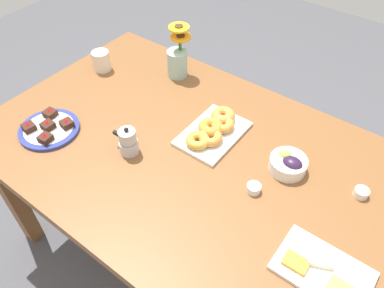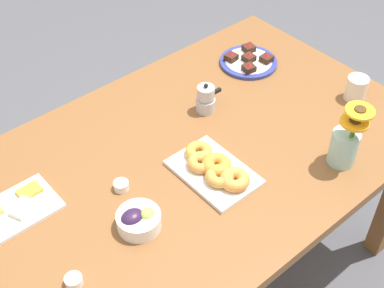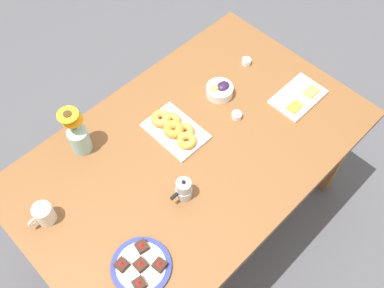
{
  "view_description": "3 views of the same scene",
  "coord_description": "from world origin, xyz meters",
  "px_view_note": "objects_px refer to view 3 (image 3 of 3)",
  "views": [
    {
      "loc": [
        -0.57,
        0.75,
        1.74
      ],
      "look_at": [
        0.0,
        0.0,
        0.78
      ],
      "focal_mm": 35.0,
      "sensor_mm": 36.0,
      "label": 1
    },
    {
      "loc": [
        -0.83,
        -0.97,
        1.99
      ],
      "look_at": [
        0.0,
        0.0,
        0.78
      ],
      "focal_mm": 50.0,
      "sensor_mm": 36.0,
      "label": 2
    },
    {
      "loc": [
        0.72,
        0.73,
        2.35
      ],
      "look_at": [
        0.0,
        0.0,
        0.78
      ],
      "focal_mm": 40.0,
      "sensor_mm": 36.0,
      "label": 3
    }
  ],
  "objects_px": {
    "croissant_platter": "(175,128)",
    "jam_cup_honey": "(237,115)",
    "dessert_plate": "(141,266)",
    "jam_cup_berry": "(246,61)",
    "moka_pot": "(184,189)",
    "dining_table": "(192,159)",
    "coffee_mug": "(44,214)",
    "flower_vase": "(79,137)",
    "grape_bowl": "(220,90)",
    "cheese_platter": "(298,97)"
  },
  "relations": [
    {
      "from": "flower_vase",
      "to": "moka_pot",
      "type": "distance_m",
      "value": 0.51
    },
    {
      "from": "cheese_platter",
      "to": "flower_vase",
      "type": "xyz_separation_m",
      "value": [
        0.91,
        -0.5,
        0.07
      ]
    },
    {
      "from": "cheese_platter",
      "to": "croissant_platter",
      "type": "distance_m",
      "value": 0.62
    },
    {
      "from": "flower_vase",
      "to": "cheese_platter",
      "type": "bearing_deg",
      "value": 151.06
    },
    {
      "from": "croissant_platter",
      "to": "flower_vase",
      "type": "height_order",
      "value": "flower_vase"
    },
    {
      "from": "dining_table",
      "to": "grape_bowl",
      "type": "distance_m",
      "value": 0.36
    },
    {
      "from": "dining_table",
      "to": "moka_pot",
      "type": "bearing_deg",
      "value": 36.76
    },
    {
      "from": "croissant_platter",
      "to": "flower_vase",
      "type": "distance_m",
      "value": 0.42
    },
    {
      "from": "cheese_platter",
      "to": "dessert_plate",
      "type": "relative_size",
      "value": 1.12
    },
    {
      "from": "coffee_mug",
      "to": "cheese_platter",
      "type": "relative_size",
      "value": 0.44
    },
    {
      "from": "jam_cup_honey",
      "to": "jam_cup_berry",
      "type": "height_order",
      "value": "same"
    },
    {
      "from": "jam_cup_honey",
      "to": "moka_pot",
      "type": "relative_size",
      "value": 0.4
    },
    {
      "from": "grape_bowl",
      "to": "dessert_plate",
      "type": "distance_m",
      "value": 0.91
    },
    {
      "from": "jam_cup_berry",
      "to": "dessert_plate",
      "type": "bearing_deg",
      "value": 21.24
    },
    {
      "from": "moka_pot",
      "to": "cheese_platter",
      "type": "bearing_deg",
      "value": 178.7
    },
    {
      "from": "croissant_platter",
      "to": "jam_cup_honey",
      "type": "xyz_separation_m",
      "value": [
        -0.26,
        0.14,
        -0.01
      ]
    },
    {
      "from": "jam_cup_berry",
      "to": "moka_pot",
      "type": "relative_size",
      "value": 0.4
    },
    {
      "from": "flower_vase",
      "to": "croissant_platter",
      "type": "bearing_deg",
      "value": 147.16
    },
    {
      "from": "jam_cup_berry",
      "to": "moka_pot",
      "type": "height_order",
      "value": "moka_pot"
    },
    {
      "from": "jam_cup_honey",
      "to": "dessert_plate",
      "type": "height_order",
      "value": "dessert_plate"
    },
    {
      "from": "flower_vase",
      "to": "moka_pot",
      "type": "relative_size",
      "value": 1.98
    },
    {
      "from": "croissant_platter",
      "to": "flower_vase",
      "type": "xyz_separation_m",
      "value": [
        0.35,
        -0.23,
        0.06
      ]
    },
    {
      "from": "grape_bowl",
      "to": "jam_cup_berry",
      "type": "bearing_deg",
      "value": -170.06
    },
    {
      "from": "coffee_mug",
      "to": "dessert_plate",
      "type": "distance_m",
      "value": 0.44
    },
    {
      "from": "croissant_platter",
      "to": "moka_pot",
      "type": "xyz_separation_m",
      "value": [
        0.19,
        0.26,
        0.02
      ]
    },
    {
      "from": "croissant_platter",
      "to": "flower_vase",
      "type": "bearing_deg",
      "value": -32.84
    },
    {
      "from": "jam_cup_honey",
      "to": "flower_vase",
      "type": "distance_m",
      "value": 0.72
    },
    {
      "from": "croissant_platter",
      "to": "dessert_plate",
      "type": "distance_m",
      "value": 0.64
    },
    {
      "from": "jam_cup_honey",
      "to": "flower_vase",
      "type": "relative_size",
      "value": 0.2
    },
    {
      "from": "dessert_plate",
      "to": "coffee_mug",
      "type": "bearing_deg",
      "value": -71.2
    },
    {
      "from": "jam_cup_honey",
      "to": "dessert_plate",
      "type": "distance_m",
      "value": 0.81
    },
    {
      "from": "coffee_mug",
      "to": "croissant_platter",
      "type": "distance_m",
      "value": 0.67
    },
    {
      "from": "dining_table",
      "to": "jam_cup_berry",
      "type": "bearing_deg",
      "value": -162.78
    },
    {
      "from": "croissant_platter",
      "to": "flower_vase",
      "type": "relative_size",
      "value": 1.21
    },
    {
      "from": "dessert_plate",
      "to": "moka_pot",
      "type": "height_order",
      "value": "moka_pot"
    },
    {
      "from": "cheese_platter",
      "to": "dessert_plate",
      "type": "height_order",
      "value": "dessert_plate"
    },
    {
      "from": "jam_cup_honey",
      "to": "dining_table",
      "type": "bearing_deg",
      "value": -4.52
    },
    {
      "from": "jam_cup_berry",
      "to": "dessert_plate",
      "type": "xyz_separation_m",
      "value": [
        1.07,
        0.42,
        -0.0
      ]
    },
    {
      "from": "jam_cup_honey",
      "to": "moka_pot",
      "type": "xyz_separation_m",
      "value": [
        0.46,
        0.12,
        0.03
      ]
    },
    {
      "from": "grape_bowl",
      "to": "dessert_plate",
      "type": "height_order",
      "value": "grape_bowl"
    },
    {
      "from": "jam_cup_berry",
      "to": "cheese_platter",
      "type": "bearing_deg",
      "value": 91.04
    },
    {
      "from": "dining_table",
      "to": "jam_cup_honey",
      "type": "relative_size",
      "value": 33.33
    },
    {
      "from": "coffee_mug",
      "to": "jam_cup_honey",
      "type": "height_order",
      "value": "coffee_mug"
    },
    {
      "from": "jam_cup_honey",
      "to": "moka_pot",
      "type": "distance_m",
      "value": 0.47
    },
    {
      "from": "dining_table",
      "to": "coffee_mug",
      "type": "xyz_separation_m",
      "value": [
        0.65,
        -0.17,
        0.13
      ]
    },
    {
      "from": "grape_bowl",
      "to": "flower_vase",
      "type": "height_order",
      "value": "flower_vase"
    },
    {
      "from": "cheese_platter",
      "to": "coffee_mug",
      "type": "bearing_deg",
      "value": -15.03
    },
    {
      "from": "croissant_platter",
      "to": "jam_cup_honey",
      "type": "bearing_deg",
      "value": 151.18
    },
    {
      "from": "coffee_mug",
      "to": "dining_table",
      "type": "bearing_deg",
      "value": 165.06
    },
    {
      "from": "dining_table",
      "to": "moka_pot",
      "type": "distance_m",
      "value": 0.27
    }
  ]
}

